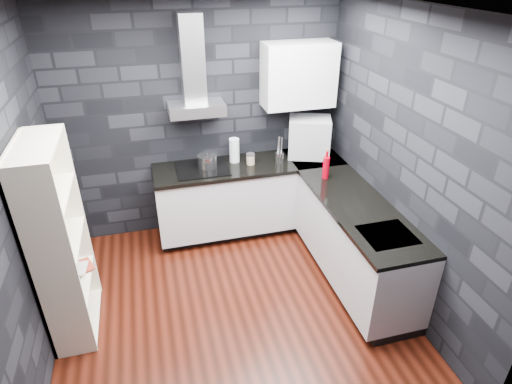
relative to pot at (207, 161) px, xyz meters
name	(u,v)px	position (x,y,z in m)	size (l,w,h in m)	color
ground	(233,308)	(-0.01, -1.32, -0.98)	(3.20, 3.20, 0.00)	#40140A
ceiling	(223,8)	(-0.01, -1.32, 1.72)	(3.20, 3.20, 0.00)	white
wall_back	(200,121)	(-0.01, 0.31, 0.37)	(3.20, 0.05, 2.70)	black
wall_front	(296,334)	(-0.01, -2.94, 0.37)	(3.20, 0.05, 2.70)	black
wall_left	(13,213)	(-1.64, -1.32, 0.37)	(0.05, 3.20, 2.70)	black
wall_right	(404,164)	(1.61, -1.32, 0.37)	(0.05, 3.20, 2.70)	black
toekick_back	(249,223)	(0.49, 0.02, -0.93)	(2.18, 0.50, 0.10)	black
toekick_right	(355,274)	(1.33, -1.22, -0.93)	(0.50, 1.78, 0.10)	black
counter_back_cab	(250,195)	(0.49, -0.02, -0.50)	(2.20, 0.60, 0.76)	silver
counter_right_cab	(356,241)	(1.29, -1.22, -0.50)	(0.60, 1.80, 0.76)	silver
counter_back_top	(250,165)	(0.49, -0.03, -0.10)	(2.20, 0.62, 0.04)	black
counter_right_top	(359,208)	(1.28, -1.22, -0.10)	(0.62, 1.80, 0.04)	black
counter_corner_top	(314,158)	(1.29, -0.02, -0.10)	(0.62, 0.62, 0.04)	black
hood_body	(197,109)	(-0.06, 0.11, 0.58)	(0.60, 0.34, 0.12)	silver
hood_chimney	(192,59)	(-0.06, 0.18, 1.09)	(0.24, 0.20, 0.90)	silver
upper_cabinet	(299,75)	(1.09, 0.11, 0.87)	(0.80, 0.35, 0.70)	silver
cooktop	(202,168)	(-0.06, -0.02, -0.07)	(0.58, 0.50, 0.01)	black
sink_rim	(388,235)	(1.29, -1.72, -0.08)	(0.44, 0.40, 0.01)	silver
pot	(207,161)	(0.00, 0.00, 0.00)	(0.22, 0.22, 0.13)	#B9B9BE
glass_vase	(234,150)	(0.33, 0.08, 0.07)	(0.11, 0.11, 0.28)	white
storage_jar	(251,160)	(0.50, -0.03, -0.02)	(0.09, 0.09, 0.11)	tan
utensil_crock	(279,158)	(0.82, -0.08, -0.01)	(0.09, 0.09, 0.12)	#B9B9BE
appliance_garage	(309,138)	(1.23, 0.03, 0.15)	(0.48, 0.37, 0.48)	#A5A6AC
red_bottle	(326,168)	(1.19, -0.58, 0.05)	(0.07, 0.07, 0.24)	#980010
bookshelf	(60,243)	(-1.43, -1.12, -0.08)	(0.34, 0.80, 1.80)	white
fruit_bowl	(56,250)	(-1.43, -1.27, -0.04)	(0.19, 0.19, 0.05)	silver
book_red	(72,261)	(-1.42, -0.94, -0.40)	(0.16, 0.02, 0.22)	maroon
book_second	(68,262)	(-1.45, -0.97, -0.38)	(0.15, 0.02, 0.20)	#B2B2B2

